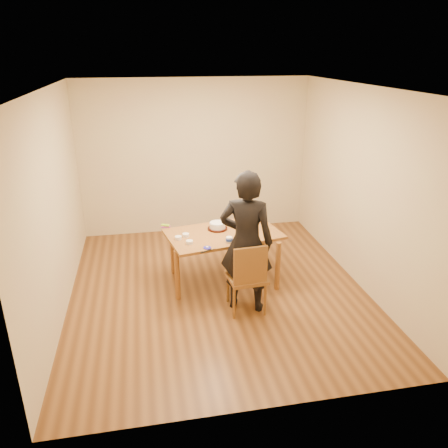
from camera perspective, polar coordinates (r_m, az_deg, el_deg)
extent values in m
cube|color=#5A3416|center=(6.18, -0.84, -8.43)|extent=(4.00, 4.50, 0.00)
cube|color=silver|center=(5.36, -1.01, 17.38)|extent=(4.00, 4.50, 0.00)
cube|color=#C8AA8B|center=(7.77, -3.80, 8.64)|extent=(4.00, 0.00, 2.70)
cube|color=#C8AA8B|center=(5.66, -21.31, 2.11)|extent=(0.00, 4.50, 2.70)
cube|color=#C8AA8B|center=(6.27, 17.47, 4.44)|extent=(0.00, 4.50, 2.70)
cube|color=brown|center=(6.07, -0.09, -1.32)|extent=(1.68, 1.19, 0.04)
cube|color=brown|center=(5.54, 2.94, -6.97)|extent=(0.50, 0.50, 0.04)
cylinder|color=red|center=(6.18, -0.86, -0.58)|extent=(0.28, 0.28, 0.02)
cylinder|color=white|center=(6.16, -0.86, -0.19)|extent=(0.22, 0.22, 0.07)
ellipsoid|color=white|center=(6.14, -0.86, 0.23)|extent=(0.22, 0.22, 0.03)
cylinder|color=white|center=(5.76, 0.68, -2.04)|extent=(0.08, 0.08, 0.07)
cylinder|color=#1E19A4|center=(5.60, -2.21, -3.11)|extent=(0.10, 0.10, 0.01)
ellipsoid|color=white|center=(5.60, -2.21, -2.99)|extent=(0.04, 0.04, 0.02)
cylinder|color=white|center=(5.73, -4.53, -2.38)|extent=(0.09, 0.09, 0.04)
cylinder|color=white|center=(5.95, -5.01, -1.45)|extent=(0.09, 0.09, 0.04)
cylinder|color=white|center=(5.88, -5.99, -1.81)|extent=(0.09, 0.09, 0.04)
cube|color=#BE2C8C|center=(6.30, -7.61, -0.32)|extent=(0.13, 0.08, 0.02)
cube|color=#33971B|center=(6.30, -7.67, -0.16)|extent=(0.13, 0.10, 0.02)
cube|color=black|center=(5.51, -2.37, -3.56)|extent=(0.15, 0.09, 0.01)
imported|color=black|center=(5.37, 2.93, -2.41)|extent=(0.78, 0.66, 1.83)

